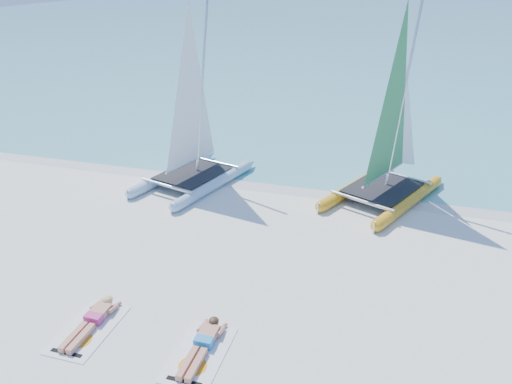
# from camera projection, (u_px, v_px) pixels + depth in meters

# --- Properties ---
(ground) EXTENTS (140.00, 140.00, 0.00)m
(ground) POSITION_uv_depth(u_px,v_px,m) (232.00, 269.00, 12.70)
(ground) COLOR silver
(ground) RESTS_ON ground
(sea) EXTENTS (140.00, 115.00, 0.01)m
(sea) POSITION_uv_depth(u_px,v_px,m) (383.00, 22.00, 67.68)
(sea) COLOR #71BDBB
(sea) RESTS_ON ground
(wet_sand_strip) EXTENTS (140.00, 1.40, 0.01)m
(wet_sand_strip) POSITION_uv_depth(u_px,v_px,m) (283.00, 185.00, 17.50)
(wet_sand_strip) COLOR silver
(wet_sand_strip) RESTS_ON ground
(catamaran_blue) EXTENTS (3.42, 5.13, 6.42)m
(catamaran_blue) POSITION_uv_depth(u_px,v_px,m) (192.00, 131.00, 16.97)
(catamaran_blue) COLOR #A1B8D3
(catamaran_blue) RESTS_ON ground
(catamaran_yellow) EXTENTS (4.06, 5.33, 6.57)m
(catamaran_yellow) POSITION_uv_depth(u_px,v_px,m) (395.00, 135.00, 16.02)
(catamaran_yellow) COLOR #F3A819
(catamaran_yellow) RESTS_ON ground
(towel_a) EXTENTS (1.00, 1.85, 0.02)m
(towel_a) POSITION_uv_depth(u_px,v_px,m) (88.00, 329.00, 10.57)
(towel_a) COLOR white
(towel_a) RESTS_ON ground
(sunbather_a) EXTENTS (0.37, 1.73, 0.26)m
(sunbather_a) POSITION_uv_depth(u_px,v_px,m) (93.00, 320.00, 10.70)
(sunbather_a) COLOR tan
(sunbather_a) RESTS_ON towel_a
(towel_b) EXTENTS (1.00, 1.85, 0.02)m
(towel_b) POSITION_uv_depth(u_px,v_px,m) (200.00, 354.00, 9.90)
(towel_b) COLOR white
(towel_b) RESTS_ON ground
(sunbather_b) EXTENTS (0.37, 1.73, 0.26)m
(sunbather_b) POSITION_uv_depth(u_px,v_px,m) (203.00, 343.00, 10.02)
(sunbather_b) COLOR tan
(sunbather_b) RESTS_ON towel_b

